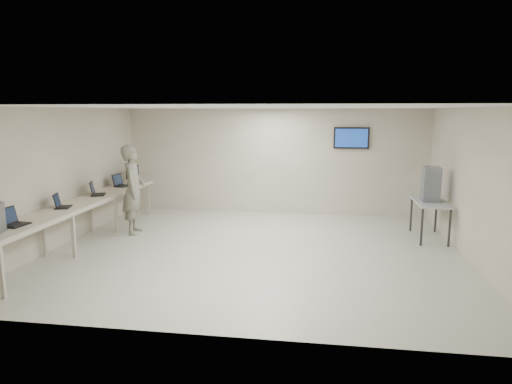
# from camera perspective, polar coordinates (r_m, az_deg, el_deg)

# --- Properties ---
(room) EXTENTS (8.01, 7.01, 2.81)m
(room) POSITION_cam_1_polar(r_m,az_deg,el_deg) (8.82, 0.08, 1.50)
(room) COLOR beige
(room) RESTS_ON ground
(workbench) EXTENTS (0.76, 6.00, 0.90)m
(workbench) POSITION_cam_1_polar(r_m,az_deg,el_deg) (10.05, -20.86, -1.49)
(workbench) COLOR beige
(workbench) RESTS_ON ground
(laptop_0) EXTENTS (0.34, 0.41, 0.30)m
(laptop_0) POSITION_cam_1_polar(r_m,az_deg,el_deg) (8.35, -28.12, -3.21)
(laptop_0) COLOR black
(laptop_0) RESTS_ON workbench
(laptop_1) EXTENTS (0.38, 0.41, 0.27)m
(laptop_1) POSITION_cam_1_polar(r_m,az_deg,el_deg) (9.51, -23.23, -1.39)
(laptop_1) COLOR black
(laptop_1) RESTS_ON workbench
(laptop_2) EXTENTS (0.43, 0.45, 0.30)m
(laptop_2) POSITION_cam_1_polar(r_m,az_deg,el_deg) (10.66, -19.39, 0.04)
(laptop_2) COLOR black
(laptop_2) RESTS_ON workbench
(laptop_3) EXTENTS (0.37, 0.43, 0.30)m
(laptop_3) POSITION_cam_1_polar(r_m,az_deg,el_deg) (11.72, -16.56, 1.06)
(laptop_3) COLOR black
(laptop_3) RESTS_ON workbench
(monitor_near) EXTENTS (0.18, 0.41, 0.40)m
(monitor_near) POSITION_cam_1_polar(r_m,az_deg,el_deg) (12.14, -15.46, 2.21)
(monitor_near) COLOR black
(monitor_near) RESTS_ON workbench
(monitor_far) EXTENTS (0.19, 0.42, 0.42)m
(monitor_far) POSITION_cam_1_polar(r_m,az_deg,el_deg) (12.41, -14.90, 2.43)
(monitor_far) COLOR black
(monitor_far) RESTS_ON workbench
(soldier) EXTENTS (0.64, 0.82, 2.00)m
(soldier) POSITION_cam_1_polar(r_m,az_deg,el_deg) (10.55, -15.08, 0.30)
(soldier) COLOR #626854
(soldier) RESTS_ON ground
(side_table) EXTENTS (0.64, 1.38, 0.83)m
(side_table) POSITION_cam_1_polar(r_m,az_deg,el_deg) (10.48, 20.95, -1.47)
(side_table) COLOR #A4A7AA
(side_table) RESTS_ON ground
(storage_bins) EXTENTS (0.35, 0.39, 0.74)m
(storage_bins) POSITION_cam_1_polar(r_m,az_deg,el_deg) (10.40, 21.00, 0.94)
(storage_bins) COLOR slate
(storage_bins) RESTS_ON side_table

